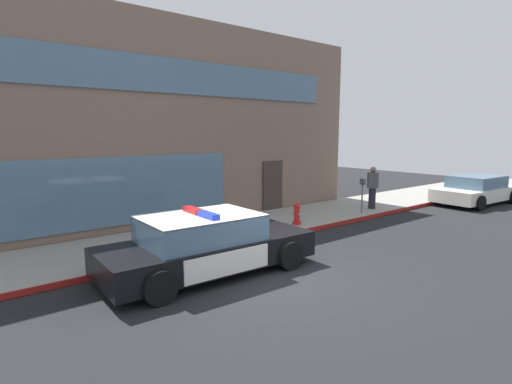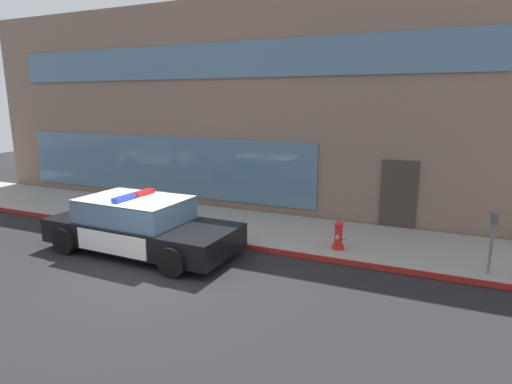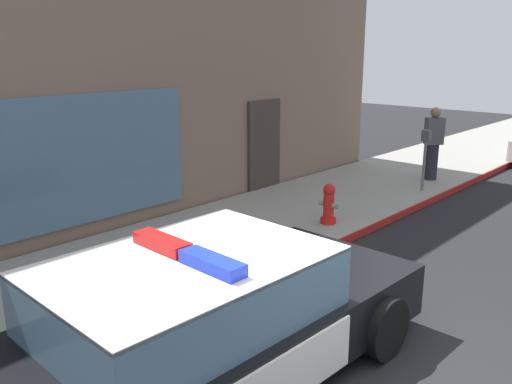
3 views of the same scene
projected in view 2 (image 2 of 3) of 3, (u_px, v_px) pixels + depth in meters
name	position (u px, v px, depth m)	size (l,w,h in m)	color
ground	(151.00, 276.00, 9.15)	(48.00, 48.00, 0.00)	black
sidewalk	(233.00, 225.00, 12.65)	(48.00, 3.13, 0.15)	gray
curb_red_paint	(206.00, 241.00, 11.24)	(28.80, 0.04, 0.14)	maroon
storefront_building	(267.00, 107.00, 18.05)	(20.12, 9.28, 6.96)	#7A6051
police_cruiser	(140.00, 225.00, 10.56)	(4.99, 2.28, 1.49)	black
fire_hydrant	(339.00, 235.00, 10.34)	(0.34, 0.39, 0.73)	red
parking_meter	(493.00, 232.00, 8.73)	(0.12, 0.18, 1.34)	slate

